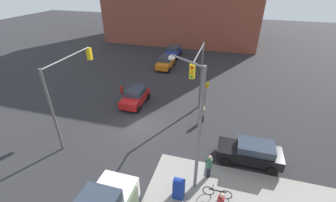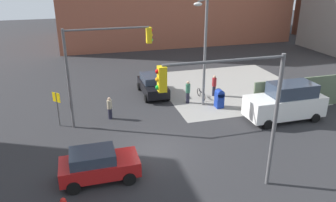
{
  "view_description": "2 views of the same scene",
  "coord_description": "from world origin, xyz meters",
  "px_view_note": "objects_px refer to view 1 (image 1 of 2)",
  "views": [
    {
      "loc": [
        14.96,
        6.84,
        11.61
      ],
      "look_at": [
        -1.46,
        2.15,
        1.98
      ],
      "focal_mm": 24.0,
      "sensor_mm": 36.0,
      "label": 1
    },
    {
      "loc": [
        -3.83,
        -16.07,
        9.74
      ],
      "look_at": [
        1.38,
        2.25,
        2.1
      ],
      "focal_mm": 35.0,
      "sensor_mm": 36.0,
      "label": 2
    }
  ],
  "objects_px": {
    "hatchback_orange": "(166,62)",
    "coupe_blue": "(173,52)",
    "sedan_red": "(135,96)",
    "street_lamp_corner": "(195,122)",
    "fire_hydrant": "(122,90)",
    "sedan_black": "(250,152)",
    "mailbox_blue": "(179,187)",
    "pedestrian_walking_north": "(209,166)",
    "pedestrian_crossing": "(203,114)",
    "bicycle_leaning_on_fence": "(217,193)",
    "traffic_signal_se_corner": "(68,82)",
    "traffic_signal_nw_corner": "(198,72)"
  },
  "relations": [
    {
      "from": "mailbox_blue",
      "to": "sedan_black",
      "type": "bearing_deg",
      "value": 135.63
    },
    {
      "from": "pedestrian_walking_north",
      "to": "fire_hydrant",
      "type": "bearing_deg",
      "value": 35.23
    },
    {
      "from": "hatchback_orange",
      "to": "pedestrian_crossing",
      "type": "height_order",
      "value": "hatchback_orange"
    },
    {
      "from": "street_lamp_corner",
      "to": "mailbox_blue",
      "type": "xyz_separation_m",
      "value": [
        1.22,
        -0.5,
        -3.94
      ]
    },
    {
      "from": "hatchback_orange",
      "to": "coupe_blue",
      "type": "bearing_deg",
      "value": -177.37
    },
    {
      "from": "mailbox_blue",
      "to": "coupe_blue",
      "type": "height_order",
      "value": "coupe_blue"
    },
    {
      "from": "fire_hydrant",
      "to": "sedan_red",
      "type": "bearing_deg",
      "value": 55.33
    },
    {
      "from": "hatchback_orange",
      "to": "bicycle_leaning_on_fence",
      "type": "xyz_separation_m",
      "value": [
        19.61,
        8.96,
        -0.5
      ]
    },
    {
      "from": "bicycle_leaning_on_fence",
      "to": "traffic_signal_se_corner",
      "type": "bearing_deg",
      "value": -105.56
    },
    {
      "from": "traffic_signal_se_corner",
      "to": "bicycle_leaning_on_fence",
      "type": "height_order",
      "value": "traffic_signal_se_corner"
    },
    {
      "from": "fire_hydrant",
      "to": "pedestrian_walking_north",
      "type": "bearing_deg",
      "value": 49.31
    },
    {
      "from": "traffic_signal_se_corner",
      "to": "fire_hydrant",
      "type": "height_order",
      "value": "traffic_signal_se_corner"
    },
    {
      "from": "sedan_black",
      "to": "bicycle_leaning_on_fence",
      "type": "bearing_deg",
      "value": -28.01
    },
    {
      "from": "street_lamp_corner",
      "to": "bicycle_leaning_on_fence",
      "type": "height_order",
      "value": "street_lamp_corner"
    },
    {
      "from": "hatchback_orange",
      "to": "pedestrian_crossing",
      "type": "xyz_separation_m",
      "value": [
        12.01,
        6.96,
        -0.02
      ]
    },
    {
      "from": "traffic_signal_se_corner",
      "to": "pedestrian_crossing",
      "type": "relative_size",
      "value": 4.07
    },
    {
      "from": "traffic_signal_nw_corner",
      "to": "traffic_signal_se_corner",
      "type": "bearing_deg",
      "value": -62.42
    },
    {
      "from": "traffic_signal_se_corner",
      "to": "coupe_blue",
      "type": "height_order",
      "value": "traffic_signal_se_corner"
    },
    {
      "from": "sedan_red",
      "to": "pedestrian_crossing",
      "type": "bearing_deg",
      "value": 78.95
    },
    {
      "from": "sedan_red",
      "to": "pedestrian_crossing",
      "type": "relative_size",
      "value": 2.41
    },
    {
      "from": "street_lamp_corner",
      "to": "fire_hydrant",
      "type": "bearing_deg",
      "value": -135.82
    },
    {
      "from": "traffic_signal_nw_corner",
      "to": "street_lamp_corner",
      "type": "relative_size",
      "value": 0.81
    },
    {
      "from": "pedestrian_crossing",
      "to": "bicycle_leaning_on_fence",
      "type": "distance_m",
      "value": 7.87
    },
    {
      "from": "sedan_black",
      "to": "coupe_blue",
      "type": "distance_m",
      "value": 23.84
    },
    {
      "from": "traffic_signal_nw_corner",
      "to": "coupe_blue",
      "type": "xyz_separation_m",
      "value": [
        -16.75,
        -6.5,
        -3.79
      ]
    },
    {
      "from": "street_lamp_corner",
      "to": "sedan_red",
      "type": "xyz_separation_m",
      "value": [
        -8.36,
        -7.35,
        -3.86
      ]
    },
    {
      "from": "fire_hydrant",
      "to": "coupe_blue",
      "type": "bearing_deg",
      "value": 171.12
    },
    {
      "from": "sedan_black",
      "to": "mailbox_blue",
      "type": "bearing_deg",
      "value": -44.37
    },
    {
      "from": "hatchback_orange",
      "to": "traffic_signal_nw_corner",
      "type": "bearing_deg",
      "value": 28.27
    },
    {
      "from": "bicycle_leaning_on_fence",
      "to": "coupe_blue",
      "type": "bearing_deg",
      "value": -159.59
    },
    {
      "from": "mailbox_blue",
      "to": "street_lamp_corner",
      "type": "bearing_deg",
      "value": 157.62
    },
    {
      "from": "traffic_signal_nw_corner",
      "to": "street_lamp_corner",
      "type": "xyz_separation_m",
      "value": [
        7.34,
        1.0,
        0.06
      ]
    },
    {
      "from": "street_lamp_corner",
      "to": "coupe_blue",
      "type": "xyz_separation_m",
      "value": [
        -24.09,
        -7.5,
        -3.86
      ]
    },
    {
      "from": "sedan_red",
      "to": "street_lamp_corner",
      "type": "bearing_deg",
      "value": 41.34
    },
    {
      "from": "traffic_signal_nw_corner",
      "to": "pedestrian_walking_north",
      "type": "relative_size",
      "value": 3.61
    },
    {
      "from": "street_lamp_corner",
      "to": "pedestrian_walking_north",
      "type": "height_order",
      "value": "street_lamp_corner"
    },
    {
      "from": "traffic_signal_nw_corner",
      "to": "bicycle_leaning_on_fence",
      "type": "distance_m",
      "value": 9.44
    },
    {
      "from": "mailbox_blue",
      "to": "pedestrian_walking_north",
      "type": "height_order",
      "value": "pedestrian_walking_north"
    },
    {
      "from": "sedan_red",
      "to": "hatchback_orange",
      "type": "bearing_deg",
      "value": 179.52
    },
    {
      "from": "street_lamp_corner",
      "to": "coupe_blue",
      "type": "height_order",
      "value": "street_lamp_corner"
    },
    {
      "from": "fire_hydrant",
      "to": "sedan_black",
      "type": "distance_m",
      "value": 15.04
    },
    {
      "from": "street_lamp_corner",
      "to": "pedestrian_walking_north",
      "type": "relative_size",
      "value": 4.44
    },
    {
      "from": "coupe_blue",
      "to": "hatchback_orange",
      "type": "height_order",
      "value": "same"
    },
    {
      "from": "fire_hydrant",
      "to": "coupe_blue",
      "type": "relative_size",
      "value": 0.22
    },
    {
      "from": "traffic_signal_nw_corner",
      "to": "sedan_black",
      "type": "relative_size",
      "value": 1.5
    },
    {
      "from": "traffic_signal_nw_corner",
      "to": "coupe_blue",
      "type": "distance_m",
      "value": 18.36
    },
    {
      "from": "traffic_signal_nw_corner",
      "to": "street_lamp_corner",
      "type": "height_order",
      "value": "street_lamp_corner"
    },
    {
      "from": "traffic_signal_nw_corner",
      "to": "street_lamp_corner",
      "type": "distance_m",
      "value": 7.41
    },
    {
      "from": "sedan_black",
      "to": "pedestrian_walking_north",
      "type": "distance_m",
      "value": 3.42
    },
    {
      "from": "fire_hydrant",
      "to": "sedan_black",
      "type": "bearing_deg",
      "value": 62.29
    }
  ]
}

